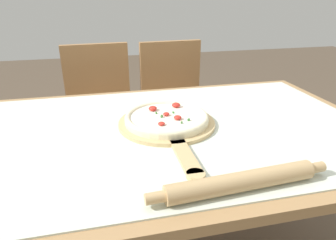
% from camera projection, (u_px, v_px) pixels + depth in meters
% --- Properties ---
extents(dining_table, '(1.46, 0.91, 0.74)m').
position_uv_depth(dining_table, '(169.00, 155.00, 1.06)').
color(dining_table, '#A87F51').
rests_on(dining_table, ground_plane).
extents(towel_cloth, '(1.38, 0.83, 0.00)m').
position_uv_depth(towel_cloth, '(169.00, 129.00, 1.02)').
color(towel_cloth, silver).
rests_on(towel_cloth, dining_table).
extents(pizza_peel, '(0.33, 0.52, 0.01)m').
position_uv_depth(pizza_peel, '(168.00, 126.00, 1.02)').
color(pizza_peel, tan).
rests_on(pizza_peel, towel_cloth).
extents(pizza, '(0.29, 0.29, 0.04)m').
position_uv_depth(pizza, '(166.00, 118.00, 1.04)').
color(pizza, beige).
rests_on(pizza, pizza_peel).
extents(rolling_pin, '(0.46, 0.07, 0.05)m').
position_uv_depth(rolling_pin, '(241.00, 182.00, 0.69)').
color(rolling_pin, tan).
rests_on(rolling_pin, towel_cloth).
extents(chair_left, '(0.43, 0.43, 0.90)m').
position_uv_depth(chair_left, '(101.00, 111.00, 1.78)').
color(chair_left, '#A37547').
rests_on(chair_left, ground_plane).
extents(chair_right, '(0.42, 0.42, 0.90)m').
position_uv_depth(chair_right, '(174.00, 105.00, 1.87)').
color(chair_right, '#A37547').
rests_on(chair_right, ground_plane).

